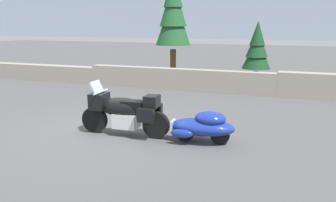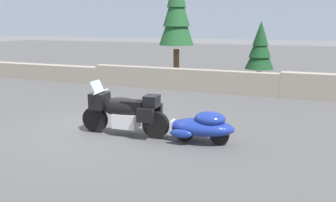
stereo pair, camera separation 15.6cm
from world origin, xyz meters
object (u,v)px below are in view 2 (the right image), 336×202
(car_shaped_trailer, at_px, (202,126))
(touring_motorcycle, at_px, (124,111))
(pine_tree_tall, at_px, (177,11))
(pine_tree_secondary, at_px, (260,48))

(car_shaped_trailer, bearing_deg, touring_motorcycle, -176.54)
(touring_motorcycle, relative_size, pine_tree_tall, 0.44)
(car_shaped_trailer, xyz_separation_m, pine_tree_secondary, (0.36, 7.01, 1.36))
(car_shaped_trailer, bearing_deg, pine_tree_tall, 114.02)
(pine_tree_tall, relative_size, pine_tree_secondary, 1.86)
(pine_tree_tall, height_order, pine_tree_secondary, pine_tree_tall)
(touring_motorcycle, bearing_deg, pine_tree_tall, 101.58)
(car_shaped_trailer, distance_m, pine_tree_secondary, 7.15)
(car_shaped_trailer, height_order, pine_tree_tall, pine_tree_tall)
(touring_motorcycle, distance_m, car_shaped_trailer, 1.99)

